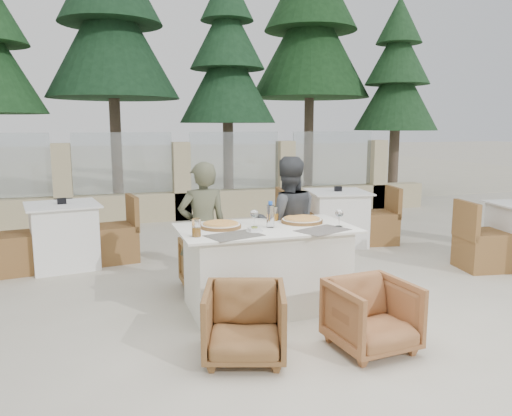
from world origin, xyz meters
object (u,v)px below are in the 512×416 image
object	(u,v)px
dining_table	(266,268)
beer_glass_right	(275,214)
armchair_far_right	(293,258)
armchair_near_right	(372,316)
beer_glass_left	(196,228)
diner_left	(203,230)
armchair_near_left	(245,323)
bg_table_b	(337,218)
pizza_right	(302,220)
wine_glass_corner	(339,217)
olive_dish	(254,229)
diner_right	(287,224)
pizza_left	(221,225)
wine_glass_centre	(254,217)
armchair_far_left	(210,264)
bg_table_a	(64,236)
water_bottle	(270,214)

from	to	relation	value
dining_table	beer_glass_right	xyz separation A→B (m)	(0.19, 0.28, 0.45)
armchair_far_right	armchair_near_right	world-z (taller)	armchair_far_right
beer_glass_right	armchair_near_right	bearing A→B (deg)	-78.08
beer_glass_left	diner_left	xyz separation A→B (m)	(0.20, 0.71, -0.17)
armchair_far_right	diner_left	world-z (taller)	diner_left
armchair_near_left	bg_table_b	xyz separation A→B (m)	(2.28, 3.01, 0.11)
pizza_right	diner_left	bearing A→B (deg)	154.75
wine_glass_corner	olive_dish	bearing A→B (deg)	177.68
olive_dish	diner_right	bearing A→B (deg)	47.83
armchair_near_right	diner_right	size ratio (longest dim) A/B	0.43
beer_glass_right	bg_table_b	xyz separation A→B (m)	(1.61, 1.80, -0.45)
armchair_near_right	diner_left	world-z (taller)	diner_left
beer_glass_left	diner_left	world-z (taller)	diner_left
armchair_near_left	diner_right	xyz separation A→B (m)	(0.87, 1.38, 0.42)
dining_table	pizza_left	world-z (taller)	pizza_left
pizza_right	beer_glass_left	distance (m)	1.12
wine_glass_corner	armchair_near_right	bearing A→B (deg)	-100.68
olive_dish	armchair_near_right	distance (m)	1.24
wine_glass_centre	beer_glass_left	bearing A→B (deg)	-159.30
armchair_near_right	diner_left	size ratio (longest dim) A/B	0.44
pizza_right	armchair_near_right	world-z (taller)	pizza_right
armchair_far_left	bg_table_a	bearing A→B (deg)	-43.12
wine_glass_centre	bg_table_b	xyz separation A→B (m)	(1.90, 2.05, -0.48)
wine_glass_centre	armchair_near_right	distance (m)	1.39
wine_glass_corner	armchair_far_left	xyz separation A→B (m)	(-1.02, 0.86, -0.59)
wine_glass_centre	olive_dish	xyz separation A→B (m)	(-0.06, -0.18, -0.07)
beer_glass_right	olive_dish	size ratio (longest dim) A/B	1.25
olive_dish	bg_table_b	world-z (taller)	olive_dish
diner_left	beer_glass_right	bearing A→B (deg)	159.39
wine_glass_centre	wine_glass_corner	world-z (taller)	same
beer_glass_left	armchair_far_left	size ratio (longest dim) A/B	0.26
armchair_far_right	armchair_far_left	bearing A→B (deg)	-8.66
bg_table_a	bg_table_b	world-z (taller)	same
pizza_right	armchair_far_left	xyz separation A→B (m)	(-0.78, 0.57, -0.53)
diner_left	dining_table	bearing A→B (deg)	131.98
wine_glass_centre	diner_right	bearing A→B (deg)	40.57
pizza_right	beer_glass_right	bearing A→B (deg)	140.42
pizza_right	diner_right	size ratio (longest dim) A/B	0.29
water_bottle	beer_glass_left	world-z (taller)	water_bottle
armchair_far_left	armchair_far_right	bearing A→B (deg)	164.45
bg_table_a	armchair_far_left	bearing A→B (deg)	-51.60
dining_table	beer_glass_left	xyz separation A→B (m)	(-0.68, -0.19, 0.46)
water_bottle	olive_dish	world-z (taller)	water_bottle
water_bottle	wine_glass_corner	size ratio (longest dim) A/B	1.31
beer_glass_left	armchair_far_left	world-z (taller)	beer_glass_left
armchair_near_left	armchair_near_right	world-z (taller)	armchair_near_left
pizza_right	water_bottle	xyz separation A→B (m)	(-0.37, -0.12, 0.09)
beer_glass_left	armchair_near_left	size ratio (longest dim) A/B	0.25
bg_table_b	wine_glass_corner	bearing A→B (deg)	-106.81
beer_glass_left	olive_dish	xyz separation A→B (m)	(0.52, 0.03, -0.05)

